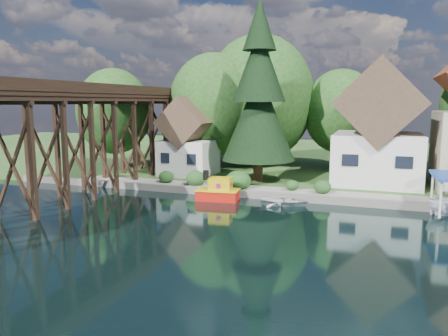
{
  "coord_description": "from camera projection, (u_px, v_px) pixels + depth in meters",
  "views": [
    {
      "loc": [
        6.99,
        -25.73,
        7.81
      ],
      "look_at": [
        -4.22,
        6.0,
        2.7
      ],
      "focal_mm": 35.0,
      "sensor_mm": 36.0,
      "label": 1
    }
  ],
  "objects": [
    {
      "name": "promenade",
      "position": [
        361.0,
        196.0,
        34.07
      ],
      "size": [
        50.0,
        2.6,
        0.06
      ],
      "primitive_type": "cube",
      "color": "gray",
      "rests_on": "bank"
    },
    {
      "name": "trestle_bridge",
      "position": [
        89.0,
        131.0,
        36.74
      ],
      "size": [
        4.12,
        44.18,
        9.3
      ],
      "color": "black",
      "rests_on": "ground"
    },
    {
      "name": "tugboat",
      "position": [
        218.0,
        191.0,
        34.9
      ],
      "size": [
        3.54,
        2.18,
        2.44
      ],
      "color": "red",
      "rests_on": "ground"
    },
    {
      "name": "house_left",
      "position": [
        378.0,
        132.0,
        39.3
      ],
      "size": [
        7.64,
        8.64,
        11.02
      ],
      "color": "white",
      "rests_on": "bank"
    },
    {
      "name": "ground",
      "position": [
        255.0,
        227.0,
        27.46
      ],
      "size": [
        140.0,
        140.0,
        0.0
      ],
      "primitive_type": "plane",
      "color": "black",
      "rests_on": "ground"
    },
    {
      "name": "shed",
      "position": [
        189.0,
        142.0,
        44.02
      ],
      "size": [
        5.09,
        5.4,
        7.85
      ],
      "color": "white",
      "rests_on": "bank"
    },
    {
      "name": "seawall",
      "position": [
        333.0,
        200.0,
        33.55
      ],
      "size": [
        60.0,
        0.4,
        0.62
      ],
      "primitive_type": "cube",
      "color": "slate",
      "rests_on": "ground"
    },
    {
      "name": "bank",
      "position": [
        322.0,
        158.0,
        59.12
      ],
      "size": [
        140.0,
        52.0,
        0.5
      ],
      "primitive_type": "cube",
      "color": "#2D5120",
      "rests_on": "ground"
    },
    {
      "name": "shrubs",
      "position": [
        232.0,
        179.0,
        37.42
      ],
      "size": [
        15.76,
        2.47,
        1.7
      ],
      "color": "#184319",
      "rests_on": "bank"
    },
    {
      "name": "conifer",
      "position": [
        259.0,
        95.0,
        39.36
      ],
      "size": [
        6.65,
        6.65,
        16.38
      ],
      "color": "#382314",
      "rests_on": "bank"
    },
    {
      "name": "boat_white_a",
      "position": [
        285.0,
        200.0,
        33.35
      ],
      "size": [
        3.98,
        3.09,
        0.76
      ],
      "primitive_type": "imported",
      "rotation": [
        0.0,
        0.0,
        1.71
      ],
      "color": "silver",
      "rests_on": "ground"
    },
    {
      "name": "bg_trees",
      "position": [
        319.0,
        107.0,
        45.85
      ],
      "size": [
        49.9,
        13.3,
        10.57
      ],
      "color": "#382314",
      "rests_on": "bank"
    }
  ]
}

